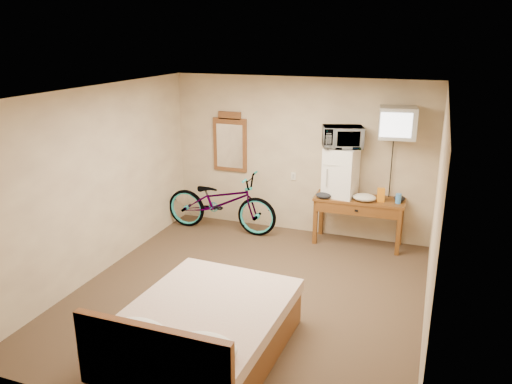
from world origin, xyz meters
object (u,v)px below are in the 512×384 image
wall_mirror (230,143)px  microwave (343,137)px  bicycle (221,202)px  mini_fridge (341,172)px  crt_television (397,123)px  blue_cup (398,198)px  desk (359,206)px  bed (201,332)px

wall_mirror → microwave: bearing=-6.7°
microwave → bicycle: size_ratio=0.30×
mini_fridge → wall_mirror: size_ratio=0.76×
mini_fridge → microwave: 0.54m
crt_television → microwave: bearing=177.8°
mini_fridge → bicycle: size_ratio=0.40×
mini_fridge → blue_cup: size_ratio=5.20×
mini_fridge → crt_television: bearing=-2.2°
microwave → crt_television: crt_television is taller
blue_cup → crt_television: 1.11m
blue_cup → wall_mirror: wall_mirror is taller
blue_cup → bicycle: bicycle is taller
desk → microwave: microwave is taller
wall_mirror → bed: (1.21, -3.65, -1.10)m
blue_cup → bicycle: 2.79m
mini_fridge → microwave: bearing=56.3°
desk → wall_mirror: wall_mirror is taller
bicycle → bed: 3.44m
desk → bed: bearing=-106.5°
desk → crt_television: crt_television is taller
mini_fridge → desk: bearing=-9.2°
microwave → mini_fridge: bearing=-142.0°
crt_television → bicycle: bearing=-176.0°
desk → bicycle: (-2.20, -0.17, -0.13)m
mini_fridge → blue_cup: mini_fridge is taller
microwave → blue_cup: 1.21m
crt_television → blue_cup: bearing=-16.6°
desk → wall_mirror: bearing=173.0°
desk → mini_fridge: mini_fridge is taller
microwave → wall_mirror: size_ratio=0.58×
desk → microwave: bearing=170.8°
mini_fridge → bed: 3.60m
bicycle → microwave: bearing=-84.6°
bed → desk: bearing=73.5°
crt_television → bed: crt_television is taller
blue_cup → bed: bearing=-115.0°
mini_fridge → blue_cup: (0.87, -0.06, -0.30)m
desk → bed: size_ratio=0.67×
blue_cup → bicycle: bearing=-176.8°
microwave → bicycle: microwave is taller
crt_television → bicycle: crt_television is taller
desk → bed: 3.54m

